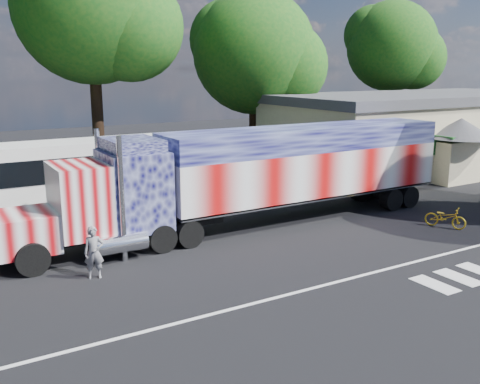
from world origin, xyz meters
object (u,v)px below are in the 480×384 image
coach_bus (108,173)px  bicycle (445,218)px  tree_ne_a (256,53)px  tree_n_mid (94,7)px  tree_far_ne (393,47)px  woman (94,252)px  semi_truck (258,174)px

coach_bus → bicycle: (11.83, -10.83, -1.37)m
tree_ne_a → tree_n_mid: tree_n_mid is taller
tree_far_ne → tree_n_mid: 27.37m
woman → tree_n_mid: size_ratio=0.12×
coach_bus → woman: coach_bus is taller
woman → tree_n_mid: (4.98, 15.57, 9.51)m
tree_n_mid → tree_ne_a: bearing=4.2°
semi_truck → tree_n_mid: 15.70m
semi_truck → woman: semi_truck is taller
semi_truck → tree_n_mid: (-3.10, 13.13, 8.03)m
tree_far_ne → bicycle: bearing=-130.4°
tree_ne_a → tree_far_ne: 15.47m
coach_bus → woman: (-3.22, -8.71, -0.94)m
coach_bus → tree_ne_a: bearing=29.6°
tree_ne_a → tree_far_ne: size_ratio=0.97×
coach_bus → tree_n_mid: (1.76, 6.87, 8.58)m
semi_truck → coach_bus: bearing=127.8°
semi_truck → coach_bus: size_ratio=1.78×
semi_truck → tree_far_ne: 29.42m
bicycle → tree_ne_a: size_ratio=0.14×
woman → tree_ne_a: 24.56m
woman → bicycle: bearing=9.4°
coach_bus → tree_far_ne: size_ratio=0.95×
bicycle → tree_n_mid: tree_n_mid is taller
coach_bus → semi_truck: bearing=-52.2°
tree_ne_a → bicycle: bearing=-95.4°
tree_n_mid → coach_bus: bearing=-104.3°
bicycle → tree_far_ne: size_ratio=0.14×
woman → tree_far_ne: tree_far_ne is taller
tree_n_mid → semi_truck: bearing=-76.7°
coach_bus → tree_far_ne: tree_far_ne is taller
bicycle → coach_bus: bearing=111.9°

